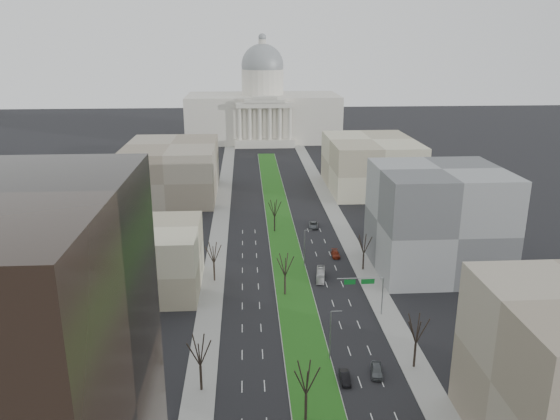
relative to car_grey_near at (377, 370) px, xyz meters
name	(u,v)px	position (x,y,z in m)	size (l,w,h in m)	color
ground	(282,231)	(-10.62, 69.63, -0.78)	(600.00, 600.00, 0.00)	black
median	(282,232)	(-10.62, 68.62, -0.68)	(8.00, 222.03, 0.20)	#999993
sidewalk_left	(215,268)	(-28.12, 44.63, -0.71)	(5.00, 330.00, 0.15)	gray
sidewalk_right	(361,264)	(6.88, 44.63, -0.71)	(5.00, 330.00, 0.15)	gray
capitol	(263,109)	(-10.62, 219.22, 15.52)	(80.00, 46.00, 55.00)	beige
building_beige_left	(138,259)	(-43.62, 34.63, 6.22)	(26.00, 22.00, 14.00)	tan
building_grey_right	(437,220)	(23.38, 41.63, 11.22)	(28.00, 26.00, 24.00)	#5B5D60
building_far_left	(172,170)	(-45.62, 109.63, 8.22)	(30.00, 40.00, 18.00)	gray
building_far_right	(370,164)	(24.38, 114.63, 8.22)	(30.00, 40.00, 18.00)	tan
tree_left_mid	(200,350)	(-27.82, -2.37, 6.21)	(5.40, 5.40, 9.72)	black
tree_left_far	(214,252)	(-27.82, 37.63, 6.06)	(5.28, 5.28, 9.50)	black
tree_right_mid	(417,328)	(6.58, 1.63, 6.37)	(5.52, 5.52, 9.94)	black
tree_right_far	(364,244)	(6.58, 41.63, 5.74)	(5.04, 5.04, 9.07)	black
tree_median_a	(306,378)	(-12.62, -10.37, 6.21)	(5.40, 5.40, 9.72)	black
tree_median_b	(285,264)	(-12.62, 29.63, 6.21)	(5.40, 5.40, 9.72)	black
tree_median_c	(275,208)	(-12.62, 69.63, 6.21)	(5.40, 5.40, 9.72)	black
streetlamp_median_b	(331,335)	(-6.86, 4.63, 4.02)	(1.90, 0.20, 9.16)	gray
streetlamp_median_c	(305,247)	(-6.86, 44.63, 4.02)	(1.90, 0.20, 9.16)	gray
mast_arm_signs	(369,287)	(2.87, 19.66, 5.32)	(9.12, 0.24, 8.09)	gray
car_grey_near	(377,370)	(0.00, 0.00, 0.00)	(1.85, 4.61, 1.57)	#54595C
car_black	(345,377)	(-5.42, -1.44, -0.09)	(1.47, 4.21, 1.39)	black
car_red	(336,254)	(1.48, 50.17, -0.11)	(1.89, 4.64, 1.35)	maroon
car_grey_far	(313,225)	(-1.29, 72.46, -0.01)	(2.56, 5.56, 1.55)	#55595E
box_van	(321,275)	(-4.03, 37.16, 0.25)	(1.74, 7.44, 2.07)	silver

